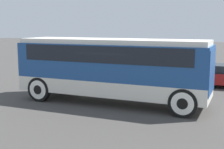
# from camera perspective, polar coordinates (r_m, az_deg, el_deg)

# --- Properties ---
(ground_plane) EXTENTS (120.00, 120.00, 0.00)m
(ground_plane) POSITION_cam_1_polar(r_m,az_deg,el_deg) (15.18, 0.00, -5.17)
(ground_plane) COLOR #423F3D
(tour_bus) EXTENTS (9.14, 2.54, 3.08)m
(tour_bus) POSITION_cam_1_polar(r_m,az_deg,el_deg) (14.79, 0.34, 1.81)
(tour_bus) COLOR silver
(tour_bus) RESTS_ON ground_plane
(parked_car_mid) EXTENTS (4.49, 1.84, 1.40)m
(parked_car_mid) POSITION_cam_1_polar(r_m,az_deg,el_deg) (21.34, 7.25, 0.79)
(parked_car_mid) COLOR #BCBCC1
(parked_car_mid) RESTS_ON ground_plane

